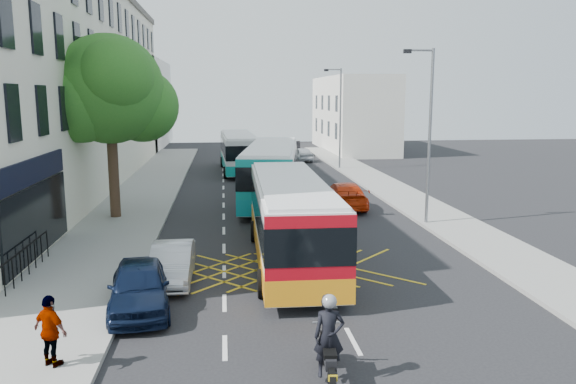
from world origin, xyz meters
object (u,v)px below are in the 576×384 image
object	(u,v)px
distant_car_silver	(302,154)
pedestrian_far	(51,331)
parked_car_blue	(139,286)
parked_car_silver	(172,263)
lamp_far	(339,113)
bus_far	(239,152)
street_tree	(109,90)
bus_mid	(271,172)
bus_near	(291,219)
lamp_near	(428,127)
motorbike	(329,341)
distant_car_grey	(258,147)
red_hatchback	(344,195)
distant_car_dark	(292,148)

from	to	relation	value
distant_car_silver	pedestrian_far	size ratio (longest dim) A/B	2.31
distant_car_silver	parked_car_blue	bearing A→B (deg)	68.14
parked_car_blue	parked_car_silver	distance (m)	2.53
lamp_far	bus_far	distance (m)	8.69
street_tree	lamp_far	world-z (taller)	street_tree
bus_mid	parked_car_blue	size ratio (longest dim) A/B	2.88
parked_car_blue	bus_near	bearing A→B (deg)	34.41
lamp_near	parked_car_silver	distance (m)	13.62
bus_near	parked_car_blue	xyz separation A→B (m)	(-4.85, -4.19, -0.91)
lamp_far	motorbike	size ratio (longest dim) A/B	3.59
street_tree	distant_car_silver	distance (m)	27.20
parked_car_silver	distant_car_grey	distance (m)	41.00
motorbike	red_hatchback	world-z (taller)	motorbike
street_tree	red_hatchback	bearing A→B (deg)	7.56
motorbike	parked_car_silver	xyz separation A→B (m)	(-3.91, 7.08, -0.31)
parked_car_blue	distant_car_dark	size ratio (longest dim) A/B	0.90
motorbike	distant_car_dark	xyz separation A→B (m)	(4.73, 44.94, -0.17)
street_tree	lamp_near	distance (m)	15.10
parked_car_blue	distant_car_silver	size ratio (longest dim) A/B	1.10
parked_car_silver	distant_car_grey	size ratio (longest dim) A/B	0.85
lamp_near	lamp_far	size ratio (longest dim) A/B	1.00
parked_car_blue	distant_car_grey	world-z (taller)	parked_car_blue
bus_near	lamp_near	bearing A→B (deg)	37.07
bus_mid	motorbike	xyz separation A→B (m)	(-0.54, -20.58, -0.80)
bus_far	parked_car_blue	xyz separation A→B (m)	(-3.65, -29.01, -0.89)
bus_near	parked_car_blue	size ratio (longest dim) A/B	2.64
bus_far	pedestrian_far	world-z (taller)	bus_far
lamp_far	pedestrian_far	world-z (taller)	lamp_far
bus_near	distant_car_dark	size ratio (longest dim) A/B	2.39
lamp_far	distant_car_silver	size ratio (longest dim) A/B	2.12
bus_mid	distant_car_dark	size ratio (longest dim) A/B	2.61
lamp_far	distant_car_grey	xyz separation A→B (m)	(-5.79, 13.84, -4.00)
bus_far	distant_car_dark	world-z (taller)	bus_far
street_tree	bus_mid	size ratio (longest dim) A/B	0.74
distant_car_grey	parked_car_silver	bearing A→B (deg)	-93.72
bus_near	motorbike	distance (m)	8.87
bus_mid	motorbike	distance (m)	20.60
bus_near	motorbike	xyz separation A→B (m)	(-0.24, -8.84, -0.69)
bus_mid	bus_far	world-z (taller)	bus_mid
distant_car_grey	distant_car_silver	size ratio (longest dim) A/B	1.17
lamp_near	bus_far	world-z (taller)	lamp_near
parked_car_blue	pedestrian_far	bearing A→B (deg)	-118.05
lamp_far	red_hatchback	distance (m)	16.20
distant_car_dark	bus_far	bearing A→B (deg)	70.50
pedestrian_far	lamp_near	bearing A→B (deg)	-102.07
street_tree	bus_mid	xyz separation A→B (m)	(8.07, 3.72, -4.56)
bus_far	distant_car_grey	xyz separation A→B (m)	(2.36, 14.08, -0.98)
lamp_far	bus_near	bearing A→B (deg)	-105.50
distant_car_grey	distant_car_dark	bearing A→B (deg)	-36.33
bus_near	parked_car_blue	distance (m)	6.47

